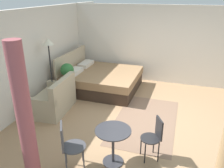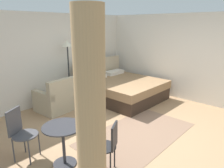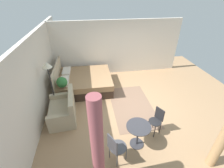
{
  "view_description": "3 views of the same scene",
  "coord_description": "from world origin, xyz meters",
  "px_view_note": "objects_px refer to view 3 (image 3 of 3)",
  "views": [
    {
      "loc": [
        -4.88,
        -0.74,
        2.93
      ],
      "look_at": [
        0.44,
        0.98,
        0.65
      ],
      "focal_mm": 36.59,
      "sensor_mm": 36.0,
      "label": 1
    },
    {
      "loc": [
        -3.37,
        -2.33,
        2.24
      ],
      "look_at": [
        0.26,
        0.98,
        0.84
      ],
      "focal_mm": 33.85,
      "sensor_mm": 36.0,
      "label": 2
    },
    {
      "loc": [
        -4.34,
        1.41,
        3.68
      ],
      "look_at": [
        0.17,
        0.67,
        0.88
      ],
      "focal_mm": 24.93,
      "sensor_mm": 36.0,
      "label": 3
    }
  ],
  "objects_px": {
    "floor_lamp": "(48,72)",
    "balcony_table": "(138,132)",
    "nightstand": "(64,94)",
    "potted_plant": "(62,83)",
    "vase": "(62,84)",
    "cafe_chair_near_window": "(115,147)",
    "bed": "(84,81)",
    "couch": "(64,110)",
    "cafe_chair_near_couch": "(157,119)"
  },
  "relations": [
    {
      "from": "floor_lamp",
      "to": "balcony_table",
      "type": "height_order",
      "value": "floor_lamp"
    },
    {
      "from": "nightstand",
      "to": "floor_lamp",
      "type": "bearing_deg",
      "value": 156.36
    },
    {
      "from": "potted_plant",
      "to": "vase",
      "type": "bearing_deg",
      "value": 9.32
    },
    {
      "from": "balcony_table",
      "to": "cafe_chair_near_window",
      "type": "height_order",
      "value": "cafe_chair_near_window"
    },
    {
      "from": "bed",
      "to": "vase",
      "type": "relative_size",
      "value": 10.72
    },
    {
      "from": "balcony_table",
      "to": "couch",
      "type": "bearing_deg",
      "value": 55.73
    },
    {
      "from": "couch",
      "to": "floor_lamp",
      "type": "height_order",
      "value": "floor_lamp"
    },
    {
      "from": "cafe_chair_near_couch",
      "to": "balcony_table",
      "type": "bearing_deg",
      "value": 117.81
    },
    {
      "from": "nightstand",
      "to": "balcony_table",
      "type": "relative_size",
      "value": 0.72
    },
    {
      "from": "potted_plant",
      "to": "cafe_chair_near_couch",
      "type": "height_order",
      "value": "potted_plant"
    },
    {
      "from": "bed",
      "to": "cafe_chair_near_window",
      "type": "xyz_separation_m",
      "value": [
        -3.53,
        -0.72,
        0.22
      ]
    },
    {
      "from": "nightstand",
      "to": "vase",
      "type": "xyz_separation_m",
      "value": [
        0.12,
        0.02,
        0.35
      ]
    },
    {
      "from": "couch",
      "to": "cafe_chair_near_couch",
      "type": "height_order",
      "value": "couch"
    },
    {
      "from": "nightstand",
      "to": "cafe_chair_near_window",
      "type": "relative_size",
      "value": 0.56
    },
    {
      "from": "cafe_chair_near_window",
      "to": "vase",
      "type": "bearing_deg",
      "value": 26.93
    },
    {
      "from": "bed",
      "to": "cafe_chair_near_window",
      "type": "relative_size",
      "value": 2.46
    },
    {
      "from": "potted_plant",
      "to": "bed",
      "type": "bearing_deg",
      "value": -42.58
    },
    {
      "from": "bed",
      "to": "balcony_table",
      "type": "relative_size",
      "value": 3.19
    },
    {
      "from": "floor_lamp",
      "to": "cafe_chair_near_window",
      "type": "distance_m",
      "value": 3.01
    },
    {
      "from": "nightstand",
      "to": "floor_lamp",
      "type": "relative_size",
      "value": 0.28
    },
    {
      "from": "bed",
      "to": "potted_plant",
      "type": "distance_m",
      "value": 1.19
    },
    {
      "from": "nightstand",
      "to": "cafe_chair_near_window",
      "type": "distance_m",
      "value": 3.2
    },
    {
      "from": "balcony_table",
      "to": "potted_plant",
      "type": "bearing_deg",
      "value": 42.38
    },
    {
      "from": "nightstand",
      "to": "balcony_table",
      "type": "distance_m",
      "value": 3.26
    },
    {
      "from": "bed",
      "to": "balcony_table",
      "type": "bearing_deg",
      "value": -155.98
    },
    {
      "from": "balcony_table",
      "to": "cafe_chair_near_window",
      "type": "relative_size",
      "value": 0.77
    },
    {
      "from": "couch",
      "to": "nightstand",
      "type": "relative_size",
      "value": 2.62
    },
    {
      "from": "couch",
      "to": "cafe_chair_near_window",
      "type": "bearing_deg",
      "value": -142.3
    },
    {
      "from": "couch",
      "to": "cafe_chair_near_window",
      "type": "height_order",
      "value": "couch"
    },
    {
      "from": "bed",
      "to": "potted_plant",
      "type": "relative_size",
      "value": 4.29
    },
    {
      "from": "bed",
      "to": "floor_lamp",
      "type": "relative_size",
      "value": 1.23
    },
    {
      "from": "nightstand",
      "to": "balcony_table",
      "type": "height_order",
      "value": "balcony_table"
    },
    {
      "from": "couch",
      "to": "vase",
      "type": "distance_m",
      "value": 1.2
    },
    {
      "from": "cafe_chair_near_couch",
      "to": "nightstand",
      "type": "bearing_deg",
      "value": 53.59
    },
    {
      "from": "potted_plant",
      "to": "floor_lamp",
      "type": "distance_m",
      "value": 0.85
    },
    {
      "from": "vase",
      "to": "cafe_chair_near_window",
      "type": "height_order",
      "value": "cafe_chair_near_window"
    },
    {
      "from": "bed",
      "to": "couch",
      "type": "relative_size",
      "value": 1.69
    },
    {
      "from": "nightstand",
      "to": "couch",
      "type": "bearing_deg",
      "value": -174.77
    },
    {
      "from": "floor_lamp",
      "to": "cafe_chair_near_window",
      "type": "xyz_separation_m",
      "value": [
        -2.29,
        -1.71,
        -0.94
      ]
    },
    {
      "from": "vase",
      "to": "balcony_table",
      "type": "relative_size",
      "value": 0.3
    },
    {
      "from": "balcony_table",
      "to": "nightstand",
      "type": "bearing_deg",
      "value": 41.39
    },
    {
      "from": "vase",
      "to": "cafe_chair_near_window",
      "type": "distance_m",
      "value": 3.3
    },
    {
      "from": "floor_lamp",
      "to": "balcony_table",
      "type": "xyz_separation_m",
      "value": [
        -1.91,
        -2.39,
        -1.0
      ]
    },
    {
      "from": "floor_lamp",
      "to": "cafe_chair_near_couch",
      "type": "bearing_deg",
      "value": -116.81
    },
    {
      "from": "potted_plant",
      "to": "cafe_chair_near_window",
      "type": "height_order",
      "value": "potted_plant"
    },
    {
      "from": "vase",
      "to": "cafe_chair_near_couch",
      "type": "height_order",
      "value": "cafe_chair_near_couch"
    },
    {
      "from": "potted_plant",
      "to": "nightstand",
      "type": "bearing_deg",
      "value": 8.26
    },
    {
      "from": "bed",
      "to": "cafe_chair_near_window",
      "type": "distance_m",
      "value": 3.61
    },
    {
      "from": "floor_lamp",
      "to": "bed",
      "type": "bearing_deg",
      "value": -38.52
    },
    {
      "from": "couch",
      "to": "cafe_chair_near_couch",
      "type": "relative_size",
      "value": 1.58
    }
  ]
}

